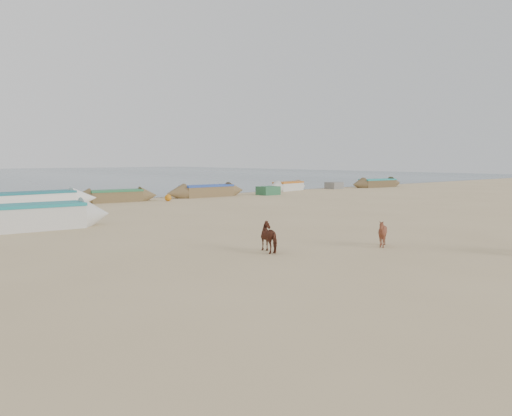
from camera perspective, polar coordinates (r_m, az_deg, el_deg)
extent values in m
plane|color=tan|center=(14.77, 10.00, -5.04)|extent=(140.00, 140.00, 0.00)
imported|color=brown|center=(15.88, 14.25, -2.82)|extent=(0.89, 0.82, 0.85)
imported|color=#582B1C|center=(14.63, 1.83, -3.31)|extent=(0.89, 0.99, 0.88)
sphere|color=#C47212|center=(32.60, -10.01, 1.17)|extent=(0.44, 0.44, 0.44)
cube|color=#2D6440|center=(37.73, 1.39, 2.01)|extent=(1.50, 1.20, 0.64)
cube|color=slate|center=(45.97, 8.91, 2.57)|extent=(1.30, 1.20, 0.60)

